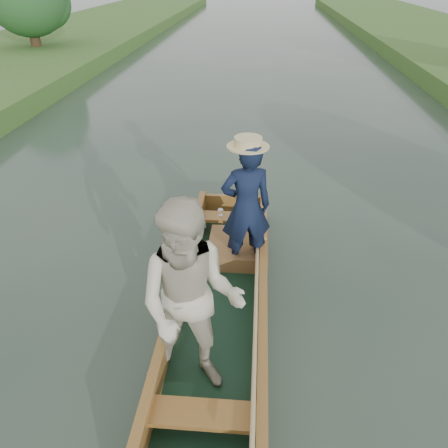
{
  "coord_description": "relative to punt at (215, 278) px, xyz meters",
  "views": [
    {
      "loc": [
        0.38,
        -4.02,
        3.71
      ],
      "look_at": [
        0.0,
        0.6,
        0.95
      ],
      "focal_mm": 35.0,
      "sensor_mm": 36.0,
      "label": 1
    }
  ],
  "objects": [
    {
      "name": "ground",
      "position": [
        0.02,
        0.28,
        -0.79
      ],
      "size": [
        120.0,
        120.0,
        0.0
      ],
      "primitive_type": "plane",
      "color": "#283D30",
      "rests_on": "ground"
    },
    {
      "name": "trees_far",
      "position": [
        1.15,
        13.14,
        1.81
      ],
      "size": [
        23.05,
        9.31,
        4.54
      ],
      "color": "#47331E",
      "rests_on": "ground"
    },
    {
      "name": "punt",
      "position": [
        0.0,
        0.0,
        0.0
      ],
      "size": [
        1.3,
        5.0,
        2.12
      ],
      "color": "black",
      "rests_on": "ground"
    }
  ]
}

